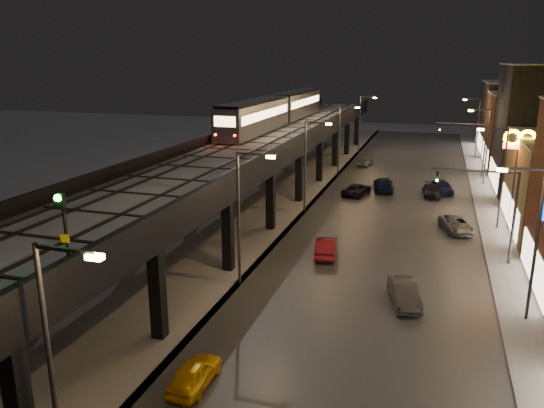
% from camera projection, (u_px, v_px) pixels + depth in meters
% --- Properties ---
extents(ground, '(220.00, 220.00, 0.00)m').
position_uv_depth(ground, '(151.00, 399.00, 23.62)').
color(ground, silver).
extents(road_surface, '(17.00, 120.00, 0.06)m').
position_uv_depth(road_surface, '(392.00, 208.00, 53.67)').
color(road_surface, '#46474D').
rests_on(road_surface, ground).
extents(sidewalk_right, '(4.00, 120.00, 0.14)m').
position_uv_depth(sidewalk_right, '(499.00, 216.00, 50.78)').
color(sidewalk_right, '#9FA1A8').
rests_on(sidewalk_right, ground).
extents(under_viaduct_pavement, '(11.00, 120.00, 0.06)m').
position_uv_depth(under_viaduct_pavement, '(266.00, 198.00, 57.55)').
color(under_viaduct_pavement, '#9FA1A8').
rests_on(under_viaduct_pavement, ground).
extents(elevated_viaduct, '(9.00, 100.00, 6.30)m').
position_uv_depth(elevated_viaduct, '(256.00, 152.00, 53.17)').
color(elevated_viaduct, black).
rests_on(elevated_viaduct, ground).
extents(viaduct_trackbed, '(8.40, 100.00, 0.32)m').
position_uv_depth(viaduct_trackbed, '(256.00, 144.00, 53.08)').
color(viaduct_trackbed, '#B2B7C1').
rests_on(viaduct_trackbed, elevated_viaduct).
extents(viaduct_parapet_streetside, '(0.30, 100.00, 1.10)m').
position_uv_depth(viaduct_parapet_streetside, '(298.00, 142.00, 51.73)').
color(viaduct_parapet_streetside, black).
rests_on(viaduct_parapet_streetside, elevated_viaduct).
extents(viaduct_parapet_far, '(0.30, 100.00, 1.10)m').
position_uv_depth(viaduct_parapet_far, '(216.00, 138.00, 54.24)').
color(viaduct_parapet_far, black).
rests_on(viaduct_parapet_far, elevated_viaduct).
extents(building_e, '(12.20, 12.20, 10.16)m').
position_uv_depth(building_e, '(535.00, 131.00, 72.44)').
color(building_e, brown).
rests_on(building_e, ground).
extents(building_f, '(12.20, 16.20, 11.16)m').
position_uv_depth(building_f, '(521.00, 117.00, 85.19)').
color(building_f, '#242329').
rests_on(building_f, ground).
extents(streetlight_left_0, '(2.57, 0.28, 9.00)m').
position_uv_depth(streetlight_left_0, '(55.00, 350.00, 17.75)').
color(streetlight_left_0, '#38383A').
rests_on(streetlight_left_0, ground).
extents(streetlight_left_1, '(2.57, 0.28, 9.00)m').
position_uv_depth(streetlight_left_1, '(242.00, 209.00, 34.32)').
color(streetlight_left_1, '#38383A').
rests_on(streetlight_left_1, ground).
extents(streetlight_right_1, '(2.56, 0.28, 9.00)m').
position_uv_depth(streetlight_right_1, '(532.00, 235.00, 29.39)').
color(streetlight_right_1, '#38383A').
rests_on(streetlight_right_1, ground).
extents(streetlight_left_2, '(2.57, 0.28, 9.00)m').
position_uv_depth(streetlight_left_2, '(308.00, 160.00, 50.89)').
color(streetlight_left_2, '#38383A').
rests_on(streetlight_left_2, ground).
extents(streetlight_right_2, '(2.56, 0.28, 9.00)m').
position_uv_depth(streetlight_right_2, '(500.00, 171.00, 45.95)').
color(streetlight_right_2, '#38383A').
rests_on(streetlight_right_2, ground).
extents(streetlight_left_3, '(2.57, 0.28, 9.00)m').
position_uv_depth(streetlight_left_3, '(341.00, 135.00, 67.46)').
color(streetlight_left_3, '#38383A').
rests_on(streetlight_left_3, ground).
extents(streetlight_right_3, '(2.56, 0.28, 9.00)m').
position_uv_depth(streetlight_right_3, '(485.00, 141.00, 62.52)').
color(streetlight_right_3, '#38383A').
rests_on(streetlight_right_3, ground).
extents(streetlight_left_4, '(2.57, 0.28, 9.00)m').
position_uv_depth(streetlight_left_4, '(361.00, 120.00, 84.02)').
color(streetlight_left_4, '#38383A').
rests_on(streetlight_left_4, ground).
extents(streetlight_right_4, '(2.56, 0.28, 9.00)m').
position_uv_depth(streetlight_right_4, '(476.00, 124.00, 79.09)').
color(streetlight_right_4, '#38383A').
rests_on(streetlight_right_4, ground).
extents(traffic_light_rig_a, '(6.10, 0.34, 7.00)m').
position_uv_depth(traffic_light_rig_a, '(498.00, 205.00, 38.12)').
color(traffic_light_rig_a, '#38383A').
rests_on(traffic_light_rig_a, ground).
extents(traffic_light_rig_b, '(6.10, 0.34, 7.00)m').
position_uv_depth(traffic_light_rig_b, '(475.00, 144.00, 65.73)').
color(traffic_light_rig_b, '#38383A').
rests_on(traffic_light_rig_b, ground).
extents(subway_train, '(3.00, 36.19, 3.59)m').
position_uv_depth(subway_train, '(278.00, 109.00, 67.95)').
color(subway_train, gray).
rests_on(subway_train, viaduct_trackbed).
extents(rail_signal, '(0.37, 0.44, 3.20)m').
position_uv_depth(rail_signal, '(62.00, 216.00, 20.11)').
color(rail_signal, black).
rests_on(rail_signal, viaduct_trackbed).
extents(car_taxi, '(1.48, 3.66, 1.24)m').
position_uv_depth(car_taxi, '(195.00, 374.00, 24.38)').
color(car_taxi, '#FFB909').
rests_on(car_taxi, ground).
extents(car_near_white, '(2.13, 4.49, 1.42)m').
position_uv_depth(car_near_white, '(326.00, 248.00, 40.51)').
color(car_near_white, maroon).
rests_on(car_near_white, ground).
extents(car_mid_silver, '(3.10, 4.98, 1.29)m').
position_uv_depth(car_mid_silver, '(357.00, 190.00, 58.73)').
color(car_mid_silver, black).
rests_on(car_mid_silver, ground).
extents(car_mid_dark, '(2.88, 5.45, 1.51)m').
position_uv_depth(car_mid_dark, '(383.00, 185.00, 60.57)').
color(car_mid_dark, black).
rests_on(car_mid_dark, ground).
extents(car_far_white, '(2.09, 3.90, 1.26)m').
position_uv_depth(car_far_white, '(365.00, 161.00, 74.95)').
color(car_far_white, gray).
rests_on(car_far_white, ground).
extents(car_onc_silver, '(2.50, 4.52, 1.41)m').
position_uv_depth(car_onc_silver, '(404.00, 294.00, 32.58)').
color(car_onc_silver, '#3B3C3D').
rests_on(car_onc_silver, ground).
extents(car_onc_dark, '(3.26, 4.94, 1.26)m').
position_uv_depth(car_onc_dark, '(456.00, 225.00, 46.27)').
color(car_onc_dark, slate).
rests_on(car_onc_dark, ground).
extents(car_onc_white, '(2.18, 4.47, 1.25)m').
position_uv_depth(car_onc_white, '(431.00, 191.00, 58.09)').
color(car_onc_white, black).
rests_on(car_onc_white, ground).
extents(car_onc_red, '(2.85, 4.54, 1.44)m').
position_uv_depth(car_onc_red, '(442.00, 187.00, 59.58)').
color(car_onc_red, '#151A4D').
rests_on(car_onc_red, ground).
extents(sign_mcdonalds, '(2.62, 0.32, 8.87)m').
position_uv_depth(sign_mcdonalds, '(518.00, 151.00, 45.35)').
color(sign_mcdonalds, '#38383A').
rests_on(sign_mcdonalds, ground).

